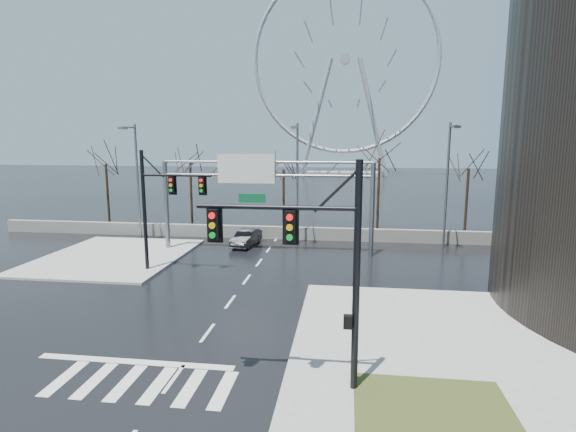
% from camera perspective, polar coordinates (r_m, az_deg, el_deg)
% --- Properties ---
extents(ground, '(260.00, 260.00, 0.00)m').
position_cam_1_polar(ground, '(21.30, -10.18, -14.39)').
color(ground, black).
rests_on(ground, ground).
extents(sidewalk_right_ext, '(12.00, 10.00, 0.15)m').
position_cam_1_polar(sidewalk_right_ext, '(22.53, 17.31, -13.10)').
color(sidewalk_right_ext, gray).
rests_on(sidewalk_right_ext, ground).
extents(sidewalk_far, '(10.00, 12.00, 0.15)m').
position_cam_1_polar(sidewalk_far, '(36.00, -21.20, -4.80)').
color(sidewalk_far, gray).
rests_on(sidewalk_far, ground).
extents(grass_strip, '(5.00, 4.00, 0.02)m').
position_cam_1_polar(grass_strip, '(16.17, 17.99, -22.37)').
color(grass_strip, '#33401A').
rests_on(grass_strip, sidewalk_near).
extents(barrier_wall, '(52.00, 0.50, 1.10)m').
position_cam_1_polar(barrier_wall, '(39.81, -1.47, -2.12)').
color(barrier_wall, slate).
rests_on(barrier_wall, ground).
extents(signal_mast_near, '(5.52, 0.41, 8.00)m').
position_cam_1_polar(signal_mast_near, '(14.96, 3.54, -4.83)').
color(signal_mast_near, black).
rests_on(signal_mast_near, ground).
extents(signal_mast_far, '(4.72, 0.41, 8.00)m').
position_cam_1_polar(signal_mast_far, '(30.20, -15.93, 2.03)').
color(signal_mast_far, black).
rests_on(signal_mast_far, ground).
extents(sign_gantry, '(16.36, 0.40, 7.60)m').
position_cam_1_polar(sign_gantry, '(34.26, -3.44, 3.81)').
color(sign_gantry, slate).
rests_on(sign_gantry, ground).
extents(streetlight_left, '(0.50, 2.55, 10.00)m').
position_cam_1_polar(streetlight_left, '(40.99, -18.80, 5.25)').
color(streetlight_left, slate).
rests_on(streetlight_left, ground).
extents(streetlight_mid, '(0.50, 2.55, 10.00)m').
position_cam_1_polar(streetlight_mid, '(37.00, 1.12, 5.35)').
color(streetlight_mid, slate).
rests_on(streetlight_mid, ground).
extents(streetlight_right, '(0.50, 2.55, 10.00)m').
position_cam_1_polar(streetlight_right, '(37.60, 19.68, 4.86)').
color(streetlight_right, slate).
rests_on(streetlight_right, ground).
extents(tree_far_left, '(3.50, 3.50, 7.00)m').
position_cam_1_polar(tree_far_left, '(48.97, -22.09, 5.31)').
color(tree_far_left, black).
rests_on(tree_far_left, ground).
extents(tree_left, '(3.75, 3.75, 7.50)m').
position_cam_1_polar(tree_left, '(44.72, -12.31, 5.97)').
color(tree_left, black).
rests_on(tree_left, ground).
extents(tree_center, '(3.25, 3.25, 6.50)m').
position_cam_1_polar(tree_center, '(43.57, -0.57, 5.04)').
color(tree_center, black).
rests_on(tree_center, ground).
extents(tree_right, '(3.90, 3.90, 7.80)m').
position_cam_1_polar(tree_right, '(42.17, 11.50, 6.12)').
color(tree_right, black).
rests_on(tree_right, ground).
extents(tree_far_right, '(3.40, 3.40, 6.80)m').
position_cam_1_polar(tree_far_right, '(43.99, 21.91, 4.71)').
color(tree_far_right, black).
rests_on(tree_far_right, ground).
extents(ferris_wheel, '(45.00, 6.00, 50.91)m').
position_cam_1_polar(ferris_wheel, '(114.86, 7.26, 18.24)').
color(ferris_wheel, gray).
rests_on(ferris_wheel, ground).
extents(car, '(1.98, 4.24, 1.35)m').
position_cam_1_polar(car, '(37.28, -5.32, -2.76)').
color(car, black).
rests_on(car, ground).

